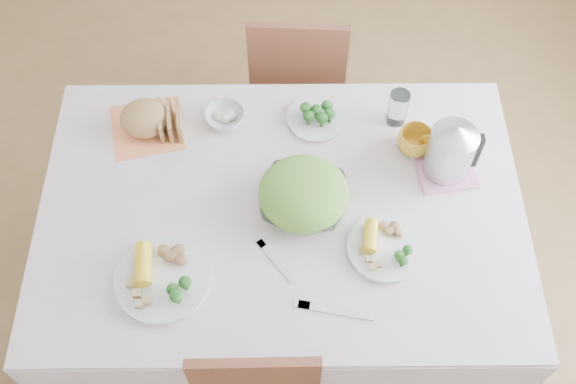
{
  "coord_description": "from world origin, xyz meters",
  "views": [
    {
      "loc": [
        0.01,
        -1.06,
        2.55
      ],
      "look_at": [
        0.02,
        0.02,
        0.82
      ],
      "focal_mm": 42.0,
      "sensor_mm": 36.0,
      "label": 1
    }
  ],
  "objects_px": {
    "chair_far": "(298,66)",
    "electric_kettle": "(452,147)",
    "salad_bowl": "(304,199)",
    "dinner_plate_right": "(385,248)",
    "dining_table": "(282,263)",
    "yellow_mug": "(415,142)",
    "dinner_plate_left": "(163,280)"
  },
  "relations": [
    {
      "from": "chair_far",
      "to": "electric_kettle",
      "type": "xyz_separation_m",
      "value": [
        0.45,
        -0.72,
        0.42
      ]
    },
    {
      "from": "salad_bowl",
      "to": "dinner_plate_right",
      "type": "bearing_deg",
      "value": -34.06
    },
    {
      "from": "dining_table",
      "to": "dinner_plate_right",
      "type": "bearing_deg",
      "value": -26.12
    },
    {
      "from": "salad_bowl",
      "to": "yellow_mug",
      "type": "bearing_deg",
      "value": 29.63
    },
    {
      "from": "chair_far",
      "to": "yellow_mug",
      "type": "relative_size",
      "value": 7.58
    },
    {
      "from": "chair_far",
      "to": "salad_bowl",
      "type": "distance_m",
      "value": 0.91
    },
    {
      "from": "dining_table",
      "to": "dinner_plate_right",
      "type": "relative_size",
      "value": 6.2
    },
    {
      "from": "dining_table",
      "to": "dinner_plate_left",
      "type": "distance_m",
      "value": 0.58
    },
    {
      "from": "chair_far",
      "to": "dining_table",
      "type": "bearing_deg",
      "value": 88.39
    },
    {
      "from": "dinner_plate_left",
      "to": "yellow_mug",
      "type": "height_order",
      "value": "yellow_mug"
    },
    {
      "from": "salad_bowl",
      "to": "electric_kettle",
      "type": "distance_m",
      "value": 0.48
    },
    {
      "from": "yellow_mug",
      "to": "salad_bowl",
      "type": "bearing_deg",
      "value": -150.37
    },
    {
      "from": "dinner_plate_right",
      "to": "dining_table",
      "type": "bearing_deg",
      "value": 153.88
    },
    {
      "from": "chair_far",
      "to": "yellow_mug",
      "type": "xyz_separation_m",
      "value": [
        0.36,
        -0.64,
        0.34
      ]
    },
    {
      "from": "dinner_plate_left",
      "to": "yellow_mug",
      "type": "relative_size",
      "value": 2.45
    },
    {
      "from": "dinner_plate_left",
      "to": "dinner_plate_right",
      "type": "bearing_deg",
      "value": 8.45
    },
    {
      "from": "chair_far",
      "to": "dinner_plate_right",
      "type": "xyz_separation_m",
      "value": [
        0.24,
        -1.01,
        0.31
      ]
    },
    {
      "from": "dining_table",
      "to": "salad_bowl",
      "type": "xyz_separation_m",
      "value": [
        0.07,
        0.01,
        0.42
      ]
    },
    {
      "from": "dining_table",
      "to": "dinner_plate_right",
      "type": "height_order",
      "value": "dinner_plate_right"
    },
    {
      "from": "dinner_plate_right",
      "to": "yellow_mug",
      "type": "height_order",
      "value": "yellow_mug"
    },
    {
      "from": "electric_kettle",
      "to": "salad_bowl",
      "type": "bearing_deg",
      "value": -151.53
    },
    {
      "from": "electric_kettle",
      "to": "dinner_plate_right",
      "type": "bearing_deg",
      "value": -114.08
    },
    {
      "from": "dining_table",
      "to": "dinner_plate_left",
      "type": "bearing_deg",
      "value": -144.44
    },
    {
      "from": "dining_table",
      "to": "electric_kettle",
      "type": "height_order",
      "value": "electric_kettle"
    },
    {
      "from": "dining_table",
      "to": "yellow_mug",
      "type": "xyz_separation_m",
      "value": [
        0.43,
        0.22,
        0.43
      ]
    },
    {
      "from": "chair_far",
      "to": "dinner_plate_left",
      "type": "height_order",
      "value": "chair_far"
    },
    {
      "from": "dinner_plate_left",
      "to": "yellow_mug",
      "type": "bearing_deg",
      "value": 30.89
    },
    {
      "from": "salad_bowl",
      "to": "dinner_plate_left",
      "type": "relative_size",
      "value": 0.94
    },
    {
      "from": "dining_table",
      "to": "dinner_plate_left",
      "type": "xyz_separation_m",
      "value": [
        -0.34,
        -0.25,
        0.4
      ]
    },
    {
      "from": "dinner_plate_right",
      "to": "electric_kettle",
      "type": "bearing_deg",
      "value": 53.12
    },
    {
      "from": "dinner_plate_left",
      "to": "electric_kettle",
      "type": "bearing_deg",
      "value": 23.94
    },
    {
      "from": "dinner_plate_right",
      "to": "chair_far",
      "type": "bearing_deg",
      "value": 103.14
    }
  ]
}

